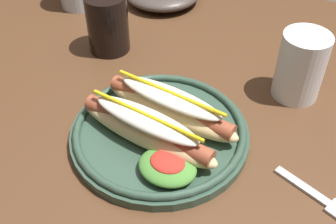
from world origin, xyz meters
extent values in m
cube|color=#51331E|center=(0.00, 0.00, 0.72)|extent=(1.48, 0.86, 0.04)
cylinder|color=#51331E|center=(-0.65, 0.34, 0.35)|extent=(0.06, 0.06, 0.70)
cylinder|color=#334C3D|center=(0.01, -0.15, 0.75)|extent=(0.28, 0.28, 0.02)
torus|color=#334C3D|center=(0.01, -0.15, 0.76)|extent=(0.27, 0.27, 0.01)
ellipsoid|color=#E0C184|center=(0.00, -0.18, 0.78)|extent=(0.24, 0.08, 0.04)
cylinder|color=#9E4C33|center=(0.00, -0.18, 0.78)|extent=(0.22, 0.05, 0.03)
ellipsoid|color=silver|center=(0.00, -0.18, 0.80)|extent=(0.18, 0.07, 0.02)
cylinder|color=yellow|center=(0.00, -0.18, 0.81)|extent=(0.19, 0.03, 0.01)
ellipsoid|color=#E0C184|center=(0.01, -0.12, 0.78)|extent=(0.24, 0.08, 0.04)
cylinder|color=#9E4C33|center=(0.01, -0.12, 0.78)|extent=(0.22, 0.05, 0.03)
ellipsoid|color=silver|center=(0.01, -0.12, 0.80)|extent=(0.18, 0.07, 0.02)
cylinder|color=yellow|center=(0.01, -0.12, 0.81)|extent=(0.19, 0.03, 0.01)
ellipsoid|color=#4C8C38|center=(0.05, -0.22, 0.77)|extent=(0.08, 0.07, 0.02)
ellipsoid|color=red|center=(0.05, -0.22, 0.78)|extent=(0.05, 0.04, 0.01)
cube|color=silver|center=(0.23, -0.15, 0.74)|extent=(0.08, 0.04, 0.00)
cylinder|color=black|center=(-0.20, 0.03, 0.80)|extent=(0.08, 0.08, 0.11)
cylinder|color=white|center=(0.17, 0.05, 0.80)|extent=(0.08, 0.08, 0.12)
camera|label=1|loc=(0.21, -0.55, 1.21)|focal=44.37mm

